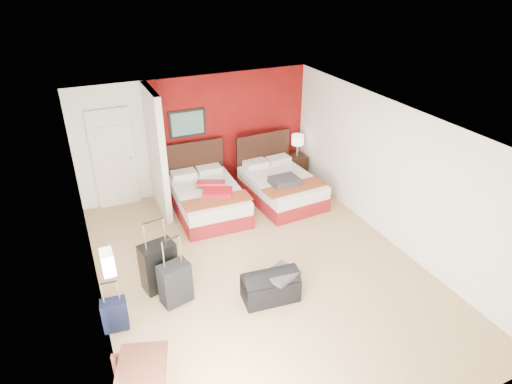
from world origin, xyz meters
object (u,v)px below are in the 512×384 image
nightstand (296,166)px  duffel_bag (270,287)px  table_lamp (297,145)px  suitcase_charcoal (175,285)px  suitcase_black (159,268)px  red_suitcase_open (214,188)px  bed_left (208,201)px  suitcase_navy (115,316)px  bed_right (282,188)px

nightstand → duffel_bag: (-2.38, -3.53, -0.06)m
nightstand → table_lamp: 0.52m
suitcase_charcoal → duffel_bag: size_ratio=0.79×
nightstand → suitcase_black: 4.64m
red_suitcase_open → bed_left: bearing=159.8°
red_suitcase_open → suitcase_navy: size_ratio=1.62×
red_suitcase_open → suitcase_navy: (-2.30, -2.40, -0.36)m
table_lamp → suitcase_charcoal: (-3.70, -3.04, -0.47)m
bed_left → bed_right: 1.59m
bed_left → table_lamp: 2.57m
nightstand → suitcase_navy: nightstand is taller
table_lamp → suitcase_charcoal: size_ratio=0.76×
suitcase_charcoal → suitcase_navy: (-0.91, -0.19, -0.09)m
bed_left → nightstand: 2.51m
nightstand → suitcase_navy: 5.62m
suitcase_black → bed_left: bearing=41.1°
bed_right → suitcase_navy: (-3.78, -2.38, -0.03)m
bed_right → suitcase_navy: bearing=-151.6°
table_lamp → duffel_bag: 4.30m
bed_left → suitcase_charcoal: bearing=-117.3°
red_suitcase_open → table_lamp: (2.30, 0.83, 0.20)m
nightstand → duffel_bag: size_ratio=0.66×
bed_left → duffel_bag: size_ratio=2.18×
table_lamp → red_suitcase_open: bearing=-160.2°
suitcase_black → suitcase_navy: bearing=-153.0°
table_lamp → nightstand: bearing=0.0°
bed_left → suitcase_navy: bearing=-129.4°
bed_right → nightstand: size_ratio=3.28×
bed_right → duffel_bag: bed_right is taller
table_lamp → duffel_bag: (-2.38, -3.53, -0.58)m
bed_left → duffel_bag: 2.80m
nightstand → red_suitcase_open: bearing=-158.7°
suitcase_black → table_lamp: bearing=22.6°
bed_left → suitcase_black: bearing=-125.3°
bed_left → suitcase_navy: (-2.20, -2.50, -0.04)m
table_lamp → suitcase_black: table_lamp is taller
table_lamp → bed_left: bearing=-163.1°
suitcase_black → suitcase_charcoal: 0.45m
suitcase_black → duffel_bag: suitcase_black is taller
suitcase_charcoal → red_suitcase_open: bearing=44.0°
suitcase_charcoal → suitcase_navy: size_ratio=1.40×
nightstand → suitcase_charcoal: size_ratio=0.83×
red_suitcase_open → suitcase_navy: 3.34m
suitcase_navy → red_suitcase_open: bearing=53.1°
nightstand → duffel_bag: 4.26m
suitcase_black → suitcase_charcoal: suitcase_black is taller
bed_left → red_suitcase_open: 0.35m
duffel_bag → table_lamp: bearing=62.1°
duffel_bag → bed_right: bearing=65.9°
nightstand → table_lamp: bearing=0.0°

